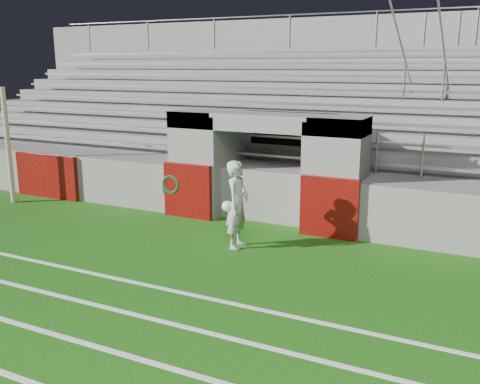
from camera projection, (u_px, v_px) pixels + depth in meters
The scene contains 5 objects.
ground at pixel (188, 268), 9.98m from camera, with size 90.00×90.00×0.00m, color #164E0D.
field_post at pixel (8, 146), 14.43m from camera, with size 0.13×0.13×3.14m, color tan.
stadium_structure at pixel (322, 138), 16.58m from camera, with size 26.00×8.48×5.42m.
goalkeeper_with_ball at pixel (237, 205), 10.95m from camera, with size 0.53×0.70×1.82m.
hose_coil at pixel (172, 187), 13.34m from camera, with size 0.60×0.15×0.67m.
Camera 1 is at (5.03, -7.98, 3.69)m, focal length 40.00 mm.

